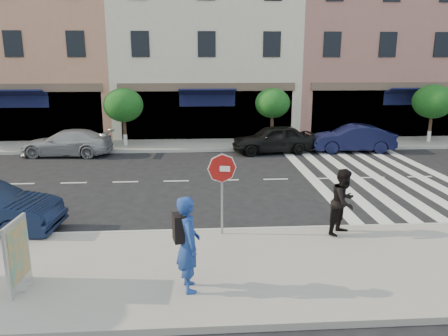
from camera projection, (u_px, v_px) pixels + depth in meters
ground at (235, 215)px, 13.60m from camera, size 120.00×120.00×0.00m
sidewalk_near at (250, 269)px, 9.95m from camera, size 60.00×4.50×0.15m
sidewalk_far at (217, 145)px, 24.22m from camera, size 60.00×3.00×0.15m
building_west_mid at (39, 21)px, 27.63m from camera, size 10.00×9.00×14.00m
building_centre at (205, 46)px, 28.67m from camera, size 11.00×9.00×11.00m
building_east_mid at (384, 31)px, 29.19m from camera, size 13.00×9.00×13.00m
street_tree_wb at (123, 105)px, 23.16m from camera, size 2.10×2.10×3.06m
street_tree_c at (273, 103)px, 23.66m from camera, size 1.90×1.90×3.04m
street_tree_ea at (433, 102)px, 24.23m from camera, size 2.20×2.20×3.19m
stop_sign at (222, 175)px, 11.36m from camera, size 0.77×0.18×2.21m
photographer at (188, 244)px, 8.72m from camera, size 0.61×0.81×1.99m
walker at (344, 202)px, 11.58m from camera, size 1.10×1.09×1.79m
poster_board at (18, 257)px, 8.79m from camera, size 0.36×0.97×1.48m
car_far_left at (67, 143)px, 21.75m from camera, size 4.59×2.19×1.29m
car_far_mid at (273, 139)px, 22.40m from camera, size 4.39×2.25×1.43m
car_far_right at (352, 138)px, 22.67m from camera, size 4.30×1.69×1.39m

